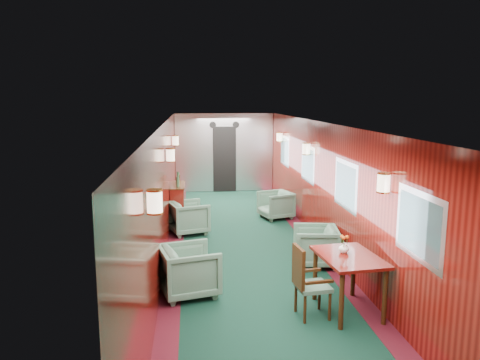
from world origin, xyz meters
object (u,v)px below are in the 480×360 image
(armchair_right_far, at_px, (276,205))
(side_chair, at_px, (306,279))
(armchair_right_near, at_px, (315,246))
(credenza, at_px, (178,204))
(dining_table, at_px, (349,265))
(armchair_left_near, at_px, (189,271))
(armchair_left_far, at_px, (189,217))

(armchair_right_far, bearing_deg, side_chair, -23.16)
(armchair_right_far, bearing_deg, armchair_right_near, -15.30)
(credenza, distance_m, armchair_right_far, 2.34)
(dining_table, distance_m, armchair_right_near, 1.82)
(armchair_left_near, distance_m, armchair_right_near, 2.39)
(side_chair, height_order, armchair_right_far, side_chair)
(armchair_left_far, distance_m, armchair_right_near, 3.06)
(credenza, bearing_deg, armchair_right_far, 7.47)
(armchair_left_far, bearing_deg, side_chair, -176.49)
(credenza, distance_m, armchair_right_near, 3.79)
(armchair_left_near, relative_size, armchair_left_far, 1.07)
(side_chair, xyz_separation_m, armchair_left_far, (-1.53, 4.06, -0.18))
(armchair_left_near, relative_size, armchair_right_near, 1.08)
(credenza, relative_size, armchair_left_far, 1.59)
(dining_table, bearing_deg, armchair_left_near, 154.02)
(side_chair, distance_m, armchair_left_far, 4.34)
(armchair_right_far, bearing_deg, credenza, -99.79)
(armchair_left_far, xyz_separation_m, armchair_right_near, (2.17, -2.16, -0.00))
(dining_table, distance_m, side_chair, 0.62)
(armchair_right_near, bearing_deg, armchair_left_far, -126.18)
(armchair_right_far, bearing_deg, armchair_left_near, -43.17)
(dining_table, height_order, armchair_left_near, dining_table)
(armchair_right_far, bearing_deg, dining_table, -16.43)
(dining_table, distance_m, armchair_left_far, 4.50)
(dining_table, relative_size, armchair_left_near, 1.39)
(armchair_left_near, height_order, armchair_right_far, armchair_left_near)
(armchair_left_near, bearing_deg, credenza, -10.54)
(dining_table, bearing_deg, armchair_right_far, 84.90)
(armchair_right_far, bearing_deg, armchair_left_far, -80.26)
(side_chair, bearing_deg, armchair_right_near, 64.22)
(armchair_left_near, height_order, armchair_left_far, armchair_left_near)
(armchair_right_near, bearing_deg, armchair_right_far, -169.37)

